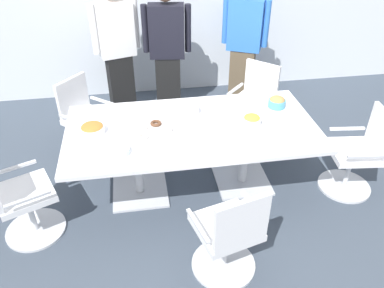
{
  "coord_description": "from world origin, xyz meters",
  "views": [
    {
      "loc": [
        -0.5,
        -3.1,
        2.7
      ],
      "look_at": [
        0.0,
        0.0,
        0.55
      ],
      "focal_mm": 36.05,
      "sensor_mm": 36.0,
      "label": 1
    }
  ],
  "objects_px": {
    "snack_bowl_chips_yellow": "(252,120)",
    "napkin_pile": "(189,107)",
    "conference_table": "(192,138)",
    "snack_bowl_pretzels": "(92,129)",
    "person_standing_1": "(167,51)",
    "plate_stack": "(119,151)",
    "donut_platter": "(154,131)",
    "office_chair_4": "(229,236)",
    "office_chair_2": "(87,122)",
    "office_chair_3": "(20,200)",
    "office_chair_1": "(254,105)",
    "person_standing_0": "(117,49)",
    "person_standing_2": "(244,44)",
    "snack_bowl_cookies": "(277,102)",
    "office_chair_0": "(358,156)"
  },
  "relations": [
    {
      "from": "office_chair_0",
      "to": "office_chair_4",
      "type": "bearing_deg",
      "value": 124.97
    },
    {
      "from": "person_standing_1",
      "to": "plate_stack",
      "type": "distance_m",
      "value": 2.06
    },
    {
      "from": "office_chair_1",
      "to": "snack_bowl_cookies",
      "type": "relative_size",
      "value": 5.11
    },
    {
      "from": "person_standing_0",
      "to": "napkin_pile",
      "type": "relative_size",
      "value": 10.03
    },
    {
      "from": "office_chair_0",
      "to": "donut_platter",
      "type": "height_order",
      "value": "office_chair_0"
    },
    {
      "from": "office_chair_1",
      "to": "person_standing_0",
      "type": "height_order",
      "value": "person_standing_0"
    },
    {
      "from": "office_chair_0",
      "to": "snack_bowl_chips_yellow",
      "type": "relative_size",
      "value": 5.2
    },
    {
      "from": "napkin_pile",
      "to": "person_standing_1",
      "type": "bearing_deg",
      "value": 93.37
    },
    {
      "from": "donut_platter",
      "to": "office_chair_4",
      "type": "bearing_deg",
      "value": -65.29
    },
    {
      "from": "snack_bowl_pretzels",
      "to": "snack_bowl_chips_yellow",
      "type": "distance_m",
      "value": 1.51
    },
    {
      "from": "office_chair_3",
      "to": "donut_platter",
      "type": "bearing_deg",
      "value": 83.27
    },
    {
      "from": "office_chair_3",
      "to": "snack_bowl_cookies",
      "type": "relative_size",
      "value": 5.11
    },
    {
      "from": "conference_table",
      "to": "office_chair_0",
      "type": "distance_m",
      "value": 1.69
    },
    {
      "from": "plate_stack",
      "to": "snack_bowl_cookies",
      "type": "bearing_deg",
      "value": 19.65
    },
    {
      "from": "person_standing_0",
      "to": "napkin_pile",
      "type": "bearing_deg",
      "value": 100.67
    },
    {
      "from": "office_chair_3",
      "to": "snack_bowl_pretzels",
      "type": "height_order",
      "value": "office_chair_3"
    },
    {
      "from": "conference_table",
      "to": "office_chair_2",
      "type": "relative_size",
      "value": 2.64
    },
    {
      "from": "office_chair_2",
      "to": "snack_bowl_pretzels",
      "type": "bearing_deg",
      "value": 51.02
    },
    {
      "from": "conference_table",
      "to": "donut_platter",
      "type": "distance_m",
      "value": 0.4
    },
    {
      "from": "person_standing_1",
      "to": "snack_bowl_cookies",
      "type": "relative_size",
      "value": 9.73
    },
    {
      "from": "office_chair_1",
      "to": "donut_platter",
      "type": "relative_size",
      "value": 2.53
    },
    {
      "from": "conference_table",
      "to": "napkin_pile",
      "type": "relative_size",
      "value": 13.55
    },
    {
      "from": "office_chair_0",
      "to": "office_chair_1",
      "type": "bearing_deg",
      "value": 37.92
    },
    {
      "from": "office_chair_2",
      "to": "snack_bowl_cookies",
      "type": "bearing_deg",
      "value": 113.49
    },
    {
      "from": "office_chair_0",
      "to": "donut_platter",
      "type": "bearing_deg",
      "value": 90.31
    },
    {
      "from": "conference_table",
      "to": "person_standing_2",
      "type": "height_order",
      "value": "person_standing_2"
    },
    {
      "from": "office_chair_1",
      "to": "office_chair_3",
      "type": "relative_size",
      "value": 1.0
    },
    {
      "from": "person_standing_2",
      "to": "donut_platter",
      "type": "xyz_separation_m",
      "value": [
        -1.34,
        -1.75,
        -0.14
      ]
    },
    {
      "from": "office_chair_3",
      "to": "donut_platter",
      "type": "relative_size",
      "value": 2.53
    },
    {
      "from": "conference_table",
      "to": "snack_bowl_chips_yellow",
      "type": "height_order",
      "value": "snack_bowl_chips_yellow"
    },
    {
      "from": "office_chair_3",
      "to": "plate_stack",
      "type": "xyz_separation_m",
      "value": [
        0.89,
        0.08,
        0.37
      ]
    },
    {
      "from": "plate_stack",
      "to": "person_standing_2",
      "type": "bearing_deg",
      "value": 50.65
    },
    {
      "from": "snack_bowl_chips_yellow",
      "to": "office_chair_2",
      "type": "bearing_deg",
      "value": 151.92
    },
    {
      "from": "office_chair_4",
      "to": "person_standing_2",
      "type": "relative_size",
      "value": 0.52
    },
    {
      "from": "snack_bowl_cookies",
      "to": "plate_stack",
      "type": "height_order",
      "value": "snack_bowl_cookies"
    },
    {
      "from": "office_chair_0",
      "to": "snack_bowl_cookies",
      "type": "height_order",
      "value": "office_chair_0"
    },
    {
      "from": "conference_table",
      "to": "snack_bowl_chips_yellow",
      "type": "relative_size",
      "value": 13.71
    },
    {
      "from": "donut_platter",
      "to": "office_chair_0",
      "type": "bearing_deg",
      "value": -6.24
    },
    {
      "from": "snack_bowl_chips_yellow",
      "to": "napkin_pile",
      "type": "bearing_deg",
      "value": 147.54
    },
    {
      "from": "office_chair_3",
      "to": "snack_bowl_pretzels",
      "type": "xyz_separation_m",
      "value": [
        0.65,
        0.45,
        0.39
      ]
    },
    {
      "from": "office_chair_0",
      "to": "snack_bowl_pretzels",
      "type": "bearing_deg",
      "value": 89.59
    },
    {
      "from": "conference_table",
      "to": "office_chair_4",
      "type": "bearing_deg",
      "value": -84.03
    },
    {
      "from": "person_standing_1",
      "to": "donut_platter",
      "type": "relative_size",
      "value": 4.82
    },
    {
      "from": "snack_bowl_cookies",
      "to": "office_chair_3",
      "type": "bearing_deg",
      "value": -165.35
    },
    {
      "from": "person_standing_1",
      "to": "snack_bowl_pretzels",
      "type": "distance_m",
      "value": 1.81
    },
    {
      "from": "snack_bowl_pretzels",
      "to": "person_standing_2",
      "type": "bearing_deg",
      "value": 40.99
    },
    {
      "from": "office_chair_2",
      "to": "office_chair_4",
      "type": "bearing_deg",
      "value": 71.62
    },
    {
      "from": "conference_table",
      "to": "snack_bowl_pretzels",
      "type": "height_order",
      "value": "snack_bowl_pretzels"
    },
    {
      "from": "person_standing_2",
      "to": "napkin_pile",
      "type": "bearing_deg",
      "value": 80.96
    },
    {
      "from": "office_chair_2",
      "to": "napkin_pile",
      "type": "distance_m",
      "value": 1.29
    }
  ]
}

